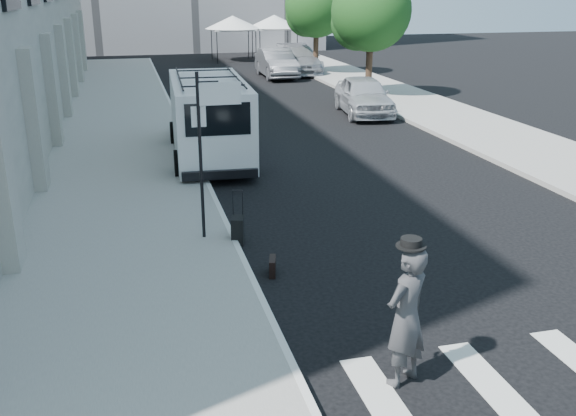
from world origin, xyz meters
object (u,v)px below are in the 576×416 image
suitcase (238,230)px  parked_car_b (277,63)px  cargo_van (209,118)px  parked_car_c (299,59)px  briefcase (273,266)px  businessman (406,316)px  parked_car_a (364,96)px

suitcase → parked_car_b: bearing=89.2°
cargo_van → parked_car_c: cargo_van is taller
parked_car_b → parked_car_c: parked_car_c is taller
briefcase → suitcase: size_ratio=0.38×
parked_car_b → parked_car_c: bearing=42.4°
suitcase → businessman: bearing=-62.2°
cargo_van → parked_car_c: bearing=69.9°
businessman → parked_car_b: 31.58m
briefcase → parked_car_b: (6.53, 27.20, 0.67)m
briefcase → cargo_van: (0.04, 9.15, 1.12)m
briefcase → suitcase: 1.76m
businessman → cargo_van: 13.06m
briefcase → cargo_van: 9.22m
briefcase → parked_car_a: size_ratio=0.09×
parked_car_b → parked_car_c: 2.39m
businessman → parked_car_c: bearing=-132.2°
parked_car_b → parked_car_a: bearing=-84.8°
parked_car_c → cargo_van: bearing=-107.4°
parked_car_a → parked_car_c: parked_car_c is taller
businessman → parked_car_c: 33.48m
suitcase → briefcase: bearing=-63.5°
businessman → briefcase: (-0.97, 3.88, -0.85)m
suitcase → parked_car_a: size_ratio=0.24×
parked_car_c → parked_car_a: bearing=-88.3°
cargo_van → parked_car_b: size_ratio=1.33×
businessman → parked_car_b: (5.56, 31.08, -0.18)m
cargo_van → parked_car_a: 9.31m
parked_car_c → briefcase: bearing=-100.7°
briefcase → parked_car_b: size_ratio=0.09×
businessman → suitcase: size_ratio=1.78×
businessman → briefcase: bearing=-105.4°
briefcase → suitcase: suitcase is taller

